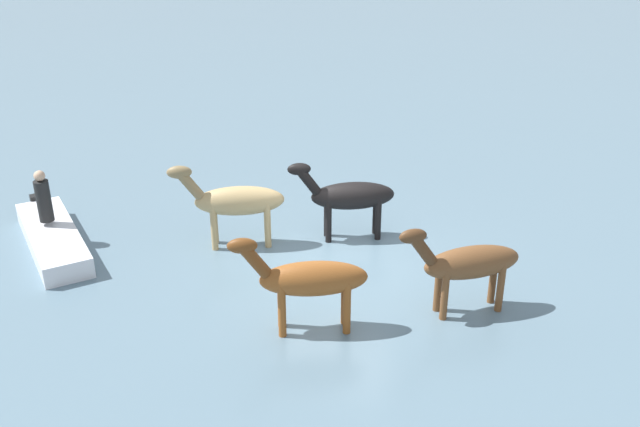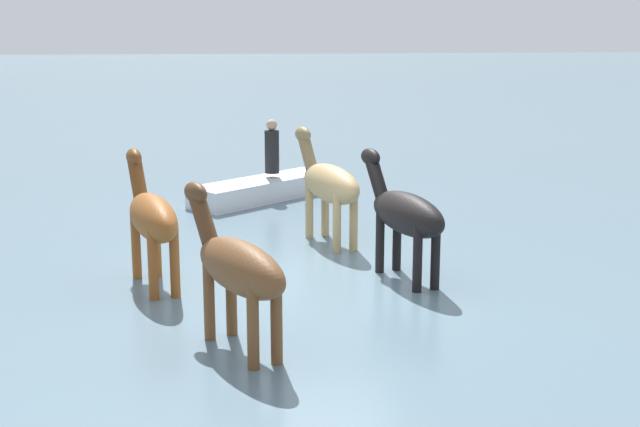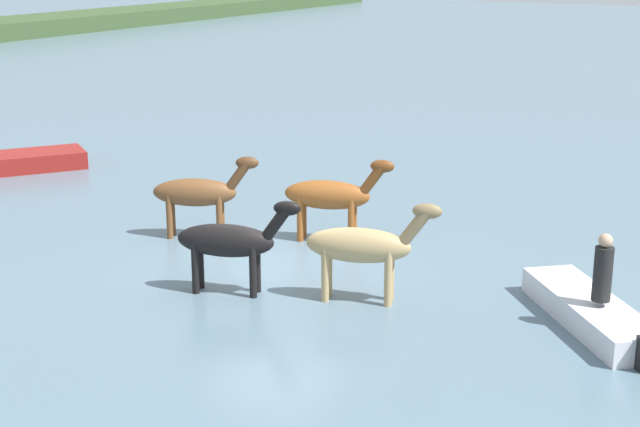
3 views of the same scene
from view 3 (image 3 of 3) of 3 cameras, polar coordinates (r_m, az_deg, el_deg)
ground_plane at (r=19.10m, az=-2.88°, el=-3.57°), size 181.85×181.85×0.00m
horse_dark_mare at (r=21.22m, az=-7.38°, el=1.25°), size 1.42×2.32×1.88m
horse_mid_herd at (r=17.24m, az=2.63°, el=-1.98°), size 1.15×2.49×1.95m
horse_gray_outer at (r=20.74m, az=0.67°, el=1.11°), size 1.11×2.46×1.92m
horse_pinto_flank at (r=17.72m, az=-5.49°, el=-1.68°), size 1.14×2.39×1.87m
boat_dinghy_port at (r=17.12m, az=16.11°, el=-6.03°), size 3.36×3.11×0.71m
person_boatman_standing at (r=16.59m, az=16.80°, el=-3.29°), size 0.32×0.32×1.19m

